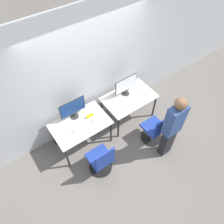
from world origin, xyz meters
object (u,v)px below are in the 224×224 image
(mouse_right, at_px, (143,94))
(person_right, at_px, (172,127))
(mouse_left, at_px, (93,120))
(keyboard_left, at_px, (82,126))
(office_chair_left, at_px, (101,161))
(office_chair_right, at_px, (155,130))
(keyboard_right, at_px, (133,101))
(monitor_left, at_px, (73,108))
(monitor_right, at_px, (126,85))

(mouse_right, xyz_separation_m, person_right, (-0.24, -1.10, 0.20))
(mouse_left, bearing_deg, person_right, -47.56)
(keyboard_left, distance_m, office_chair_left, 0.78)
(keyboard_left, height_order, mouse_right, mouse_right)
(person_right, bearing_deg, office_chair_right, 87.87)
(keyboard_right, bearing_deg, mouse_left, 176.16)
(keyboard_left, height_order, keyboard_right, same)
(keyboard_left, relative_size, keyboard_right, 1.00)
(monitor_left, bearing_deg, keyboard_left, -90.00)
(monitor_right, bearing_deg, office_chair_left, -144.53)
(mouse_right, bearing_deg, keyboard_left, 178.53)
(mouse_left, height_order, office_chair_right, office_chair_right)
(keyboard_left, relative_size, office_chair_left, 0.47)
(keyboard_right, bearing_deg, office_chair_left, -153.73)
(monitor_left, bearing_deg, keyboard_right, -16.63)
(office_chair_left, distance_m, keyboard_right, 1.47)
(mouse_left, bearing_deg, monitor_left, 130.91)
(mouse_right, bearing_deg, keyboard_right, -175.49)
(monitor_left, height_order, keyboard_right, monitor_left)
(office_chair_left, xyz_separation_m, person_right, (1.33, -0.44, 0.56))
(mouse_left, xyz_separation_m, monitor_right, (0.99, 0.21, 0.24))
(monitor_right, bearing_deg, keyboard_right, -90.00)
(mouse_right, bearing_deg, monitor_left, 167.17)
(office_chair_right, bearing_deg, mouse_left, 143.74)
(keyboard_right, distance_m, mouse_right, 0.29)
(keyboard_left, height_order, office_chair_left, office_chair_left)
(monitor_right, bearing_deg, keyboard_left, -170.19)
(keyboard_right, bearing_deg, monitor_right, 90.00)
(monitor_left, relative_size, person_right, 0.33)
(mouse_left, relative_size, office_chair_right, 0.10)
(monitor_left, distance_m, office_chair_right, 1.82)
(monitor_left, xyz_separation_m, mouse_right, (1.56, -0.35, -0.24))
(monitor_left, xyz_separation_m, office_chair_right, (1.33, -1.09, -0.60))
(person_right, bearing_deg, monitor_left, 132.12)
(office_chair_left, bearing_deg, monitor_right, 35.47)
(mouse_right, relative_size, office_chair_right, 0.10)
(monitor_left, bearing_deg, office_chair_left, -91.18)
(monitor_left, xyz_separation_m, monitor_right, (1.26, -0.10, 0.00))
(mouse_right, bearing_deg, office_chair_left, -157.39)
(keyboard_right, relative_size, person_right, 0.25)
(keyboard_left, height_order, office_chair_right, office_chair_right)
(mouse_right, bearing_deg, person_right, -102.41)
(monitor_left, distance_m, person_right, 1.96)
(keyboard_right, bearing_deg, keyboard_left, 177.15)
(office_chair_right, bearing_deg, monitor_left, 140.69)
(mouse_right, height_order, person_right, person_right)
(office_chair_left, height_order, monitor_right, monitor_right)
(keyboard_left, relative_size, office_chair_right, 0.47)
(monitor_right, distance_m, keyboard_right, 0.38)
(office_chair_left, xyz_separation_m, mouse_right, (1.58, 0.66, 0.36))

